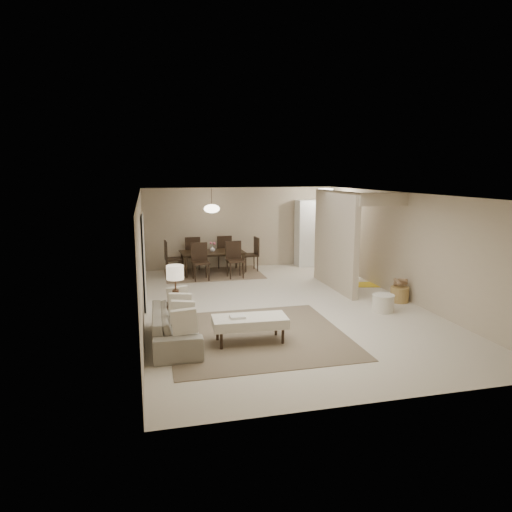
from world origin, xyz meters
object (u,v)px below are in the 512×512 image
object	(u,v)px
ottoman_bench	(250,322)
wicker_basket	(399,294)
side_table	(177,319)
round_pouf	(383,303)
sofa	(176,326)
dining_table	(213,263)
pantry_cabinet	(315,233)

from	to	relation	value
ottoman_bench	wicker_basket	size ratio (longest dim) A/B	3.18
side_table	round_pouf	distance (m)	4.41
ottoman_bench	side_table	bearing A→B (deg)	147.82
sofa	side_table	distance (m)	0.55
round_pouf	wicker_basket	bearing A→B (deg)	38.29
side_table	dining_table	distance (m)	5.07
ottoman_bench	side_table	size ratio (longest dim) A/B	2.57
side_table	dining_table	xyz separation A→B (m)	(1.39, 4.88, 0.07)
round_pouf	wicker_basket	xyz separation A→B (m)	(0.74, 0.59, -0.01)
pantry_cabinet	wicker_basket	distance (m)	4.59
side_table	wicker_basket	world-z (taller)	side_table
round_pouf	dining_table	world-z (taller)	dining_table
sofa	ottoman_bench	distance (m)	1.30
sofa	dining_table	size ratio (longest dim) A/B	1.09
dining_table	side_table	bearing A→B (deg)	-109.22
side_table	wicker_basket	size ratio (longest dim) A/B	1.24
ottoman_bench	round_pouf	size ratio (longest dim) A/B	2.80
pantry_cabinet	wicker_basket	world-z (taller)	pantry_cabinet
round_pouf	dining_table	bearing A→B (deg)	123.15
sofa	round_pouf	xyz separation A→B (m)	(4.46, 0.80, -0.11)
pantry_cabinet	round_pouf	world-z (taller)	pantry_cabinet
pantry_cabinet	sofa	world-z (taller)	pantry_cabinet
sofa	dining_table	world-z (taller)	dining_table
pantry_cabinet	wicker_basket	bearing A→B (deg)	-84.90
round_pouf	wicker_basket	size ratio (longest dim) A/B	1.13
pantry_cabinet	ottoman_bench	world-z (taller)	pantry_cabinet
dining_table	sofa	bearing A→B (deg)	-108.18
pantry_cabinet	dining_table	world-z (taller)	pantry_cabinet
pantry_cabinet	sofa	xyz separation A→B (m)	(-4.80, -5.87, -0.76)
pantry_cabinet	wicker_basket	xyz separation A→B (m)	(0.40, -4.49, -0.87)
ottoman_bench	round_pouf	world-z (taller)	ottoman_bench
sofa	wicker_basket	size ratio (longest dim) A/B	4.84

